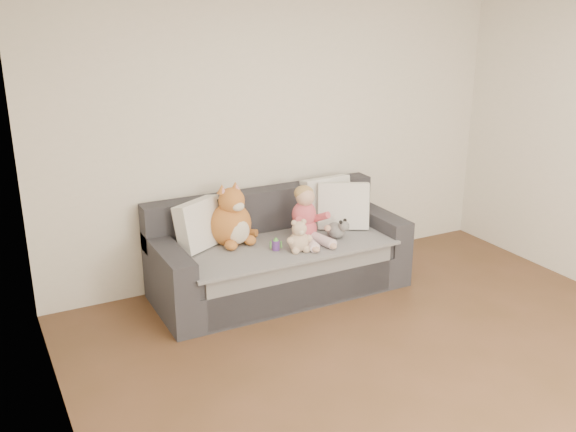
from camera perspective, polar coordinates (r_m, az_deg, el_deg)
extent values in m
plane|color=brown|center=(4.44, 14.86, -15.78)|extent=(5.00, 5.00, 0.00)
plane|color=white|center=(5.85, -0.56, 7.27)|extent=(4.50, 0.00, 4.50)
plane|color=white|center=(2.89, -18.32, -6.18)|extent=(0.00, 5.00, 5.00)
cube|color=#2D2C32|center=(5.68, -0.70, -5.30)|extent=(2.20, 0.90, 0.30)
cube|color=#2D2C32|center=(5.57, -0.57, -3.30)|extent=(1.90, 0.80, 0.15)
cube|color=#2D2C32|center=(5.80, -2.28, 0.48)|extent=(2.20, 0.20, 0.40)
cube|color=#2D2C32|center=(5.23, -10.57, -4.27)|extent=(0.20, 0.90, 0.30)
cube|color=#2D2C32|center=(6.05, 7.77, -0.87)|extent=(0.20, 0.90, 0.30)
cube|color=gray|center=(5.52, -0.48, -2.53)|extent=(1.85, 0.88, 0.02)
cube|color=gray|center=(5.30, 1.45, -6.28)|extent=(1.70, 0.02, 0.41)
cube|color=silver|center=(5.41, -7.90, -0.76)|extent=(0.49, 0.39, 0.42)
cube|color=silver|center=(5.97, 3.44, 1.39)|extent=(0.48, 0.24, 0.44)
cube|color=silver|center=(5.84, 4.93, 0.92)|extent=(0.50, 0.40, 0.44)
ellipsoid|color=#DD4E70|center=(5.60, 1.48, -1.16)|extent=(0.23, 0.19, 0.19)
ellipsoid|color=#DD4E70|center=(5.56, 1.44, 0.15)|extent=(0.22, 0.19, 0.24)
ellipsoid|color=#DBAA8C|center=(5.50, 1.53, 1.72)|extent=(0.16, 0.16, 0.16)
ellipsoid|color=tan|center=(5.51, 1.42, 2.05)|extent=(0.17, 0.17, 0.13)
cylinder|color=#DD4E70|center=(5.45, 0.82, -0.47)|extent=(0.13, 0.23, 0.15)
cylinder|color=#DD4E70|center=(5.56, 2.80, -0.12)|extent=(0.13, 0.23, 0.15)
ellipsoid|color=#DBAA8C|center=(5.39, 0.95, -1.56)|extent=(0.06, 0.06, 0.06)
ellipsoid|color=#DBAA8C|center=(5.53, 3.54, -1.08)|extent=(0.06, 0.06, 0.06)
cylinder|color=#E5B2C6|center=(5.42, 1.88, -2.39)|extent=(0.13, 0.30, 0.10)
cylinder|color=#E5B2C6|center=(5.48, 3.07, -2.15)|extent=(0.13, 0.30, 0.10)
ellipsoid|color=#DBAA8C|center=(5.30, 2.47, -2.96)|extent=(0.06, 0.09, 0.05)
ellipsoid|color=#DBAA8C|center=(5.38, 3.99, -2.66)|extent=(0.06, 0.09, 0.05)
ellipsoid|color=#B24E27|center=(5.49, -5.14, -0.77)|extent=(0.37, 0.31, 0.39)
ellipsoid|color=beige|center=(5.40, -4.38, -1.41)|extent=(0.19, 0.08, 0.21)
ellipsoid|color=#B24E27|center=(5.40, -5.03, 1.37)|extent=(0.22, 0.22, 0.22)
ellipsoid|color=beige|center=(5.33, -4.44, 0.83)|extent=(0.11, 0.07, 0.08)
cone|color=#B24E27|center=(5.36, -5.90, 2.41)|extent=(0.10, 0.10, 0.08)
cone|color=pink|center=(5.35, -5.81, 2.33)|extent=(0.06, 0.06, 0.05)
cone|color=#B24E27|center=(5.44, -4.70, 2.67)|extent=(0.10, 0.10, 0.08)
cone|color=pink|center=(5.42, -4.62, 2.59)|extent=(0.06, 0.06, 0.05)
ellipsoid|color=#B24E27|center=(5.37, -5.09, -2.60)|extent=(0.11, 0.13, 0.08)
ellipsoid|color=#B24E27|center=(5.47, -3.41, -2.15)|extent=(0.11, 0.13, 0.08)
cylinder|color=#B24E27|center=(5.66, -3.92, -1.47)|extent=(0.21, 0.23, 0.09)
ellipsoid|color=#D0AC90|center=(5.32, 0.96, -2.30)|extent=(0.18, 0.15, 0.18)
ellipsoid|color=#D0AC90|center=(5.27, 1.01, -1.14)|extent=(0.12, 0.12, 0.12)
ellipsoid|color=#D0AC90|center=(5.25, 0.53, -0.61)|extent=(0.05, 0.05, 0.05)
ellipsoid|color=#D0AC90|center=(5.28, 1.40, -0.51)|extent=(0.05, 0.05, 0.05)
ellipsoid|color=beige|center=(5.24, 1.20, -1.46)|extent=(0.05, 0.05, 0.05)
ellipsoid|color=#D0AC90|center=(5.27, 0.23, -2.22)|extent=(0.06, 0.06, 0.06)
ellipsoid|color=#D0AC90|center=(5.32, 1.85, -2.00)|extent=(0.06, 0.06, 0.06)
ellipsoid|color=#D0AC90|center=(5.28, 0.68, -3.10)|extent=(0.07, 0.07, 0.07)
ellipsoid|color=#D0AC90|center=(5.31, 1.65, -2.97)|extent=(0.07, 0.07, 0.07)
ellipsoid|color=white|center=(5.64, 4.26, -1.28)|extent=(0.15, 0.19, 0.14)
ellipsoid|color=white|center=(5.57, 5.02, -0.92)|extent=(0.09, 0.09, 0.09)
ellipsoid|color=black|center=(5.54, 4.71, -0.54)|extent=(0.03, 0.03, 0.03)
ellipsoid|color=black|center=(5.59, 5.09, -0.38)|extent=(0.03, 0.03, 0.03)
cylinder|color=#5D348F|center=(5.35, -1.09, -2.61)|extent=(0.08, 0.08, 0.08)
cone|color=#4FA53F|center=(5.33, -1.09, -2.06)|extent=(0.08, 0.08, 0.03)
cylinder|color=#4FA53F|center=(5.34, -1.57, -2.58)|extent=(0.02, 0.02, 0.06)
cylinder|color=#4FA53F|center=(5.35, -0.61, -2.54)|extent=(0.02, 0.02, 0.06)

